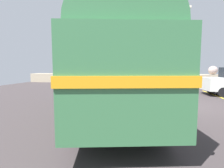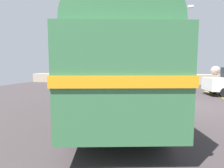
% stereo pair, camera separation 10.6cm
% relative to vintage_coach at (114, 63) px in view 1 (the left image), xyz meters
% --- Properties ---
extents(ground, '(32.00, 26.00, 0.02)m').
position_rel_vintage_coach_xyz_m(ground, '(2.81, 1.94, -2.04)').
color(ground, '#393233').
extents(breakwater, '(31.36, 2.10, 2.47)m').
position_rel_vintage_coach_xyz_m(breakwater, '(2.61, 13.73, -1.32)').
color(breakwater, tan).
rests_on(breakwater, ground).
extents(vintage_coach, '(4.13, 8.89, 3.70)m').
position_rel_vintage_coach_xyz_m(vintage_coach, '(0.00, 0.00, 0.00)').
color(vintage_coach, black).
rests_on(vintage_coach, ground).
extents(lamp_post, '(1.11, 0.24, 7.04)m').
position_rel_vintage_coach_xyz_m(lamp_post, '(4.19, 8.84, 1.89)').
color(lamp_post, '#5B5B60').
rests_on(lamp_post, ground).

